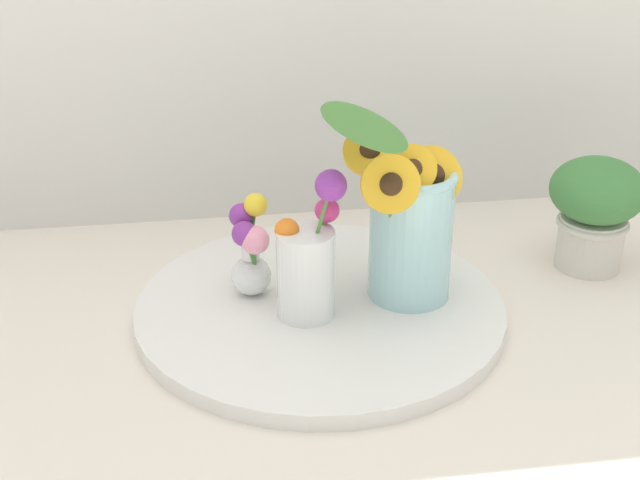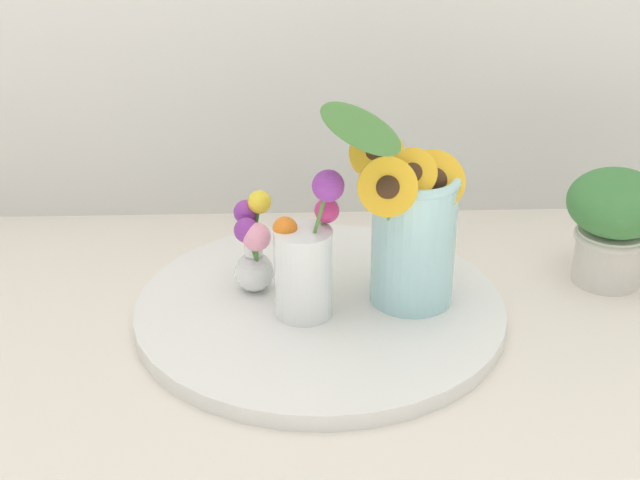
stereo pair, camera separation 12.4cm
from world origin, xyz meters
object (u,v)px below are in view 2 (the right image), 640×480
object	(u,v)px
serving_tray	(320,309)
mason_jar_sunflowers	(410,225)
potted_plant	(614,220)
vase_small_center	(305,262)
vase_bulb_right	(253,247)

from	to	relation	value
serving_tray	mason_jar_sunflowers	distance (m)	0.18
potted_plant	vase_small_center	bearing A→B (deg)	-165.66
vase_bulb_right	mason_jar_sunflowers	bearing A→B (deg)	-8.92
vase_small_center	vase_bulb_right	world-z (taller)	vase_small_center
mason_jar_sunflowers	potted_plant	bearing A→B (deg)	15.19
serving_tray	vase_bulb_right	xyz separation A→B (m)	(-0.10, 0.04, 0.08)
potted_plant	vase_bulb_right	bearing A→B (deg)	-174.41
mason_jar_sunflowers	vase_bulb_right	xyz separation A→B (m)	(-0.22, 0.03, -0.05)
serving_tray	potted_plant	size ratio (longest dim) A/B	2.91
vase_small_center	potted_plant	distance (m)	0.49
vase_small_center	vase_bulb_right	bearing A→B (deg)	137.82
mason_jar_sunflowers	vase_bulb_right	size ratio (longest dim) A/B	1.99
serving_tray	potted_plant	world-z (taller)	potted_plant
serving_tray	vase_bulb_right	world-z (taller)	vase_bulb_right
potted_plant	serving_tray	bearing A→B (deg)	-168.28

